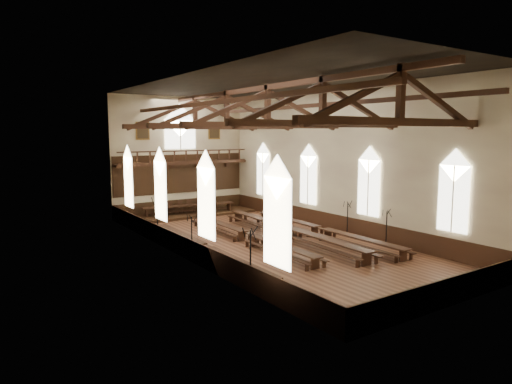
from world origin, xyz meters
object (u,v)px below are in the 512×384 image
refectory_row_d (321,230)px  candelabrum_right_near (386,235)px  candelabrum_left_mid (192,244)px  candelabrum_right_far (274,208)px  refectory_row_c (290,230)px  dais (189,214)px  refectory_row_a (206,249)px  high_table (189,206)px  candelabrum_left_near (251,269)px  refectory_row_b (248,235)px  candelabrum_right_mid (347,225)px  candelabrum_left_far (158,227)px

refectory_row_d → candelabrum_right_near: (1.83, -3.90, 0.17)m
candelabrum_left_mid → candelabrum_right_near: (11.10, -4.32, -0.05)m
refectory_row_d → candelabrum_right_far: size_ratio=5.70×
refectory_row_c → dais: size_ratio=1.31×
refectory_row_a → dais: (4.95, 12.46, -0.41)m
high_table → candelabrum_left_near: candelabrum_left_near is taller
refectory_row_b → candelabrum_right_near: (6.70, -5.29, 0.19)m
dais → candelabrum_right_far: (5.56, -4.48, 0.65)m
dais → high_table: (-0.00, -0.00, 0.72)m
refectory_row_b → refectory_row_d: size_ratio=0.98×
candelabrum_right_near → candelabrum_right_far: candelabrum_right_far is taller
high_table → dais: bearing=89.6°
refectory_row_a → refectory_row_b: (3.81, 1.49, -0.01)m
refectory_row_b → candelabrum_right_far: (6.70, 6.49, 0.25)m
dais → candelabrum_left_near: (-5.54, -17.94, 0.74)m
refectory_row_d → dais: size_ratio=1.24×
refectory_row_c → refectory_row_d: bearing=-24.2°
candelabrum_left_mid → candelabrum_right_mid: size_ratio=1.02×
refectory_row_d → high_table: high_table is taller
candelabrum_right_mid → candelabrum_right_far: (0.00, 8.45, 0.03)m
refectory_row_c → candelabrum_right_near: (3.79, -4.78, 0.11)m
refectory_row_a → candelabrum_right_mid: (10.51, -0.47, 0.21)m
dais → candelabrum_left_mid: candelabrum_left_mid is taller
refectory_row_c → candelabrum_right_far: bearing=61.6°
refectory_row_c → refectory_row_d: size_ratio=1.06×
candelabrum_left_mid → candelabrum_right_mid: 11.14m
dais → refectory_row_b: bearing=-95.9°
refectory_row_c → candelabrum_right_far: (3.79, 7.00, 0.17)m
refectory_row_d → candelabrum_right_far: 8.10m
refectory_row_c → candelabrum_right_near: bearing=-51.6°
high_table → candelabrum_right_far: candelabrum_right_far is taller
high_table → candelabrum_right_far: 7.14m
candelabrum_right_near → refectory_row_a: bearing=160.1°
candelabrum_left_near → candelabrum_right_near: bearing=8.6°
refectory_row_c → candelabrum_right_mid: (3.79, -1.45, 0.14)m
refectory_row_b → candelabrum_left_far: 6.03m
refectory_row_a → candelabrum_right_near: size_ratio=6.14×
refectory_row_d → candelabrum_right_mid: (1.83, -0.57, 0.20)m
candelabrum_right_near → candelabrum_right_mid: size_ratio=0.95×
refectory_row_a → refectory_row_b: size_ratio=1.01×
candelabrum_left_near → candelabrum_left_far: 11.08m
candelabrum_left_mid → candelabrum_left_near: bearing=-90.0°
refectory_row_c → refectory_row_d: 2.15m
refectory_row_c → candelabrum_left_far: bearing=147.7°
refectory_row_c → candelabrum_right_far: candelabrum_right_far is taller
refectory_row_b → candelabrum_right_far: candelabrum_right_far is taller
candelabrum_left_near → candelabrum_right_near: candelabrum_left_near is taller
candelabrum_left_near → candelabrum_right_mid: candelabrum_left_near is taller
candelabrum_left_mid → refectory_row_c: bearing=3.6°
candelabrum_left_mid → high_table: bearing=65.1°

